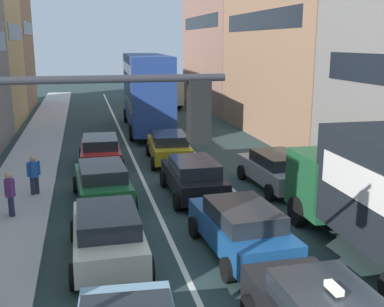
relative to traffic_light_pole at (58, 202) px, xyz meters
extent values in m
cube|color=#B4B4B4|center=(-2.25, 19.44, -3.75)|extent=(2.60, 64.00, 0.14)
cube|color=silver|center=(2.75, 19.44, -3.81)|extent=(0.16, 60.00, 0.01)
cube|color=silver|center=(6.15, 19.44, -3.81)|extent=(0.16, 60.00, 0.01)
cube|color=black|center=(-4.03, 30.24, 2.73)|extent=(0.02, 7.04, 1.10)
cube|color=black|center=(-4.03, 39.04, 3.25)|extent=(0.02, 7.04, 1.10)
cube|color=#936B5B|center=(14.35, 36.11, 3.09)|extent=(7.00, 14.57, 13.82)
cube|color=black|center=(10.84, 36.11, 3.78)|extent=(0.02, 11.73, 1.10)
cube|color=#9E7556|center=(14.35, 21.44, 2.66)|extent=(7.00, 14.57, 12.94)
cube|color=black|center=(10.84, 21.44, 3.30)|extent=(0.02, 11.73, 1.10)
cylinder|color=#2D2D33|center=(0.50, -0.01, 1.58)|extent=(3.50, 0.10, 0.10)
cube|color=black|center=(1.90, -0.01, 1.13)|extent=(0.28, 0.28, 0.84)
sphere|color=red|center=(1.90, 0.14, 1.39)|extent=(0.18, 0.18, 0.18)
sphere|color=#F2A519|center=(1.90, 0.14, 1.13)|extent=(0.18, 0.18, 0.18)
sphere|color=green|center=(1.90, 0.14, 0.87)|extent=(0.18, 0.18, 0.18)
cube|color=#1E5933|center=(8.22, 7.18, -2.39)|extent=(2.46, 2.46, 1.90)
cube|color=black|center=(8.25, 8.39, -2.01)|extent=(2.02, 0.08, 0.70)
cube|color=white|center=(6.91, 3.45, -1.36)|extent=(0.14, 4.48, 0.90)
cylinder|color=black|center=(7.02, 7.29, -3.34)|extent=(0.32, 0.97, 0.96)
cylinder|color=black|center=(9.42, 7.23, -3.34)|extent=(0.32, 0.97, 0.96)
cube|color=#1E2328|center=(4.57, 0.72, -2.59)|extent=(1.61, 2.43, 0.52)
cube|color=#F2EACC|center=(4.57, 0.72, -2.22)|extent=(0.16, 0.44, 0.12)
cylinder|color=black|center=(5.47, 2.39, -3.50)|extent=(0.23, 0.64, 0.64)
cube|color=#194C8C|center=(4.52, 5.70, -3.15)|extent=(2.05, 4.40, 0.70)
cube|color=#1E2328|center=(4.53, 5.50, -2.59)|extent=(1.72, 2.50, 0.52)
cylinder|color=black|center=(3.52, 7.11, -3.50)|extent=(0.26, 0.65, 0.64)
cylinder|color=black|center=(5.36, 7.22, -3.50)|extent=(0.26, 0.65, 0.64)
cylinder|color=black|center=(3.69, 4.19, -3.50)|extent=(0.26, 0.65, 0.64)
cylinder|color=black|center=(5.53, 4.30, -3.50)|extent=(0.26, 0.65, 0.64)
cube|color=beige|center=(0.86, 6.16, -3.15)|extent=(1.84, 4.32, 0.70)
cube|color=#1E2328|center=(0.86, 5.96, -2.59)|extent=(1.61, 2.42, 0.52)
cylinder|color=black|center=(-0.08, 7.62, -3.50)|extent=(0.23, 0.64, 0.64)
cylinder|color=black|center=(1.76, 7.63, -3.50)|extent=(0.23, 0.64, 0.64)
cylinder|color=black|center=(-0.05, 4.69, -3.50)|extent=(0.23, 0.64, 0.64)
cylinder|color=black|center=(1.79, 4.71, -3.50)|extent=(0.23, 0.64, 0.64)
cube|color=black|center=(4.39, 11.00, -3.15)|extent=(1.80, 4.30, 0.70)
cube|color=#1E2328|center=(4.39, 10.80, -2.59)|extent=(1.59, 2.41, 0.52)
cylinder|color=black|center=(3.47, 12.46, -3.50)|extent=(0.22, 0.64, 0.64)
cylinder|color=black|center=(5.31, 12.46, -3.50)|extent=(0.22, 0.64, 0.64)
cylinder|color=black|center=(3.47, 9.54, -3.50)|extent=(0.22, 0.64, 0.64)
cylinder|color=black|center=(5.31, 9.54, -3.50)|extent=(0.22, 0.64, 0.64)
cube|color=#19592D|center=(0.93, 11.09, -3.15)|extent=(2.03, 4.39, 0.70)
cube|color=#1E2328|center=(0.94, 10.89, -2.59)|extent=(1.71, 2.49, 0.52)
cylinder|color=black|center=(-0.07, 12.50, -3.50)|extent=(0.25, 0.65, 0.64)
cylinder|color=black|center=(1.77, 12.60, -3.50)|extent=(0.25, 0.65, 0.64)
cylinder|color=black|center=(0.09, 9.58, -3.50)|extent=(0.25, 0.65, 0.64)
cylinder|color=black|center=(1.93, 9.68, -3.50)|extent=(0.25, 0.65, 0.64)
cube|color=#B29319|center=(4.44, 16.57, -3.15)|extent=(2.02, 4.39, 0.70)
cube|color=#1E2328|center=(4.43, 16.37, -2.59)|extent=(1.71, 2.49, 0.52)
cylinder|color=black|center=(3.60, 18.08, -3.50)|extent=(0.25, 0.65, 0.64)
cylinder|color=black|center=(5.44, 17.98, -3.50)|extent=(0.25, 0.65, 0.64)
cylinder|color=black|center=(3.45, 15.16, -3.50)|extent=(0.25, 0.65, 0.64)
cylinder|color=black|center=(5.29, 15.06, -3.50)|extent=(0.25, 0.65, 0.64)
cube|color=#A51E1E|center=(1.07, 16.42, -3.15)|extent=(1.89, 4.34, 0.70)
cube|color=#1E2328|center=(1.07, 16.22, -2.59)|extent=(1.63, 2.44, 0.52)
cylinder|color=black|center=(0.18, 17.91, -3.50)|extent=(0.23, 0.64, 0.64)
cylinder|color=black|center=(2.02, 17.87, -3.50)|extent=(0.23, 0.64, 0.64)
cylinder|color=black|center=(0.12, 14.98, -3.50)|extent=(0.23, 0.64, 0.64)
cylinder|color=black|center=(1.96, 14.94, -3.50)|extent=(0.23, 0.64, 0.64)
cube|color=gray|center=(7.96, 11.32, -3.15)|extent=(1.97, 4.37, 0.70)
cube|color=#1E2328|center=(7.97, 11.12, -2.59)|extent=(1.68, 2.47, 0.52)
cylinder|color=black|center=(6.99, 12.74, -3.50)|extent=(0.25, 0.65, 0.64)
cylinder|color=black|center=(8.82, 12.82, -3.50)|extent=(0.25, 0.65, 0.64)
cylinder|color=black|center=(7.10, 9.82, -3.50)|extent=(0.25, 0.65, 0.64)
cylinder|color=black|center=(8.94, 9.89, -3.50)|extent=(0.25, 0.65, 0.64)
cube|color=navy|center=(4.54, 25.31, -2.12)|extent=(2.93, 10.59, 2.40)
cube|color=black|center=(4.54, 25.31, -1.76)|extent=(2.94, 9.97, 0.70)
cube|color=navy|center=(4.54, 25.31, 0.16)|extent=(2.93, 10.59, 2.16)
cube|color=black|center=(4.54, 25.31, 0.40)|extent=(2.94, 9.97, 0.64)
cylinder|color=black|center=(3.44, 29.14, -3.32)|extent=(0.34, 1.01, 1.00)
cylinder|color=black|center=(5.94, 29.03, -3.32)|extent=(0.34, 1.01, 1.00)
cylinder|color=black|center=(3.16, 22.21, -3.32)|extent=(0.34, 1.01, 1.00)
cylinder|color=black|center=(5.66, 22.11, -3.32)|extent=(0.34, 1.01, 1.00)
cube|color=#BFB793|center=(7.79, 39.08, -2.12)|extent=(2.76, 10.56, 2.40)
cube|color=black|center=(7.79, 39.08, -1.76)|extent=(2.77, 9.93, 0.70)
cylinder|color=black|center=(6.63, 42.89, -3.32)|extent=(0.32, 1.01, 1.00)
cylinder|color=black|center=(9.13, 42.83, -3.32)|extent=(0.32, 1.01, 1.00)
cylinder|color=black|center=(6.46, 35.96, -3.32)|extent=(0.32, 1.01, 1.00)
cylinder|color=black|center=(8.96, 35.90, -3.32)|extent=(0.32, 1.01, 1.00)
cylinder|color=#262D47|center=(-2.12, 9.86, -3.41)|extent=(0.16, 0.16, 0.82)
cylinder|color=#262D47|center=(-2.19, 10.02, -3.41)|extent=(0.16, 0.16, 0.82)
cylinder|color=#66337F|center=(-2.16, 9.94, -2.70)|extent=(0.34, 0.34, 0.60)
sphere|color=tan|center=(-2.16, 9.94, -2.28)|extent=(0.24, 0.24, 0.24)
cylinder|color=#66337F|center=(-2.08, 9.73, -2.67)|extent=(0.10, 0.10, 0.55)
cylinder|color=#66337F|center=(-2.23, 10.14, -2.67)|extent=(0.10, 0.10, 0.55)
cylinder|color=#262D47|center=(-1.68, 12.15, -3.41)|extent=(0.16, 0.16, 0.82)
cylinder|color=#262D47|center=(-1.52, 12.23, -3.41)|extent=(0.16, 0.16, 0.82)
cylinder|color=#2659B2|center=(-1.60, 12.19, -2.70)|extent=(0.34, 0.34, 0.60)
sphere|color=tan|center=(-1.60, 12.19, -2.28)|extent=(0.24, 0.24, 0.24)
cylinder|color=#2659B2|center=(-1.79, 12.09, -2.67)|extent=(0.10, 0.10, 0.55)
cylinder|color=#2659B2|center=(-1.41, 12.30, -2.67)|extent=(0.10, 0.10, 0.55)
camera|label=1|loc=(0.39, -6.13, 2.04)|focal=44.18mm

